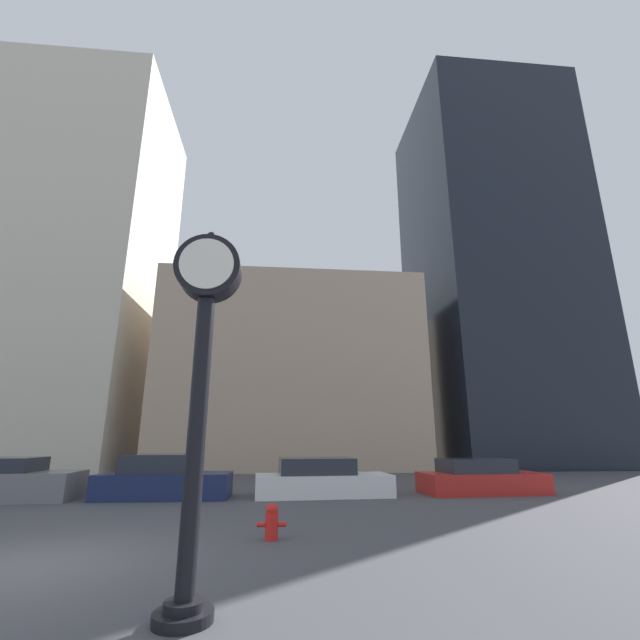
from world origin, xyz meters
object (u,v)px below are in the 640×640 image
object	(u,v)px
car_red	(480,479)
fire_hydrant_far	(272,521)
street_clock	(202,359)
car_navy	(164,480)
car_white	(321,480)

from	to	relation	value
car_red	fire_hydrant_far	bearing A→B (deg)	-141.50
street_clock	car_navy	size ratio (longest dim) A/B	1.08
car_navy	car_white	distance (m)	5.38
car_navy	fire_hydrant_far	bearing A→B (deg)	-59.27
car_white	street_clock	bearing A→B (deg)	-106.88
street_clock	car_navy	bearing A→B (deg)	105.19
car_navy	car_red	distance (m)	11.29
street_clock	car_red	distance (m)	13.75
car_white	car_red	world-z (taller)	car_white
car_navy	fire_hydrant_far	xyz separation A→B (m)	(3.73, -6.49, -0.25)
street_clock	fire_hydrant_far	world-z (taller)	street_clock
car_navy	street_clock	bearing A→B (deg)	-73.95
street_clock	car_white	size ratio (longest dim) A/B	0.98
street_clock	car_red	world-z (taller)	street_clock
car_white	fire_hydrant_far	distance (m)	6.71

